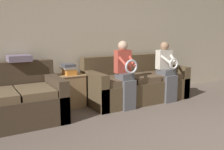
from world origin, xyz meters
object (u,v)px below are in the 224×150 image
Objects in this scene: child_left_seated at (125,72)px; side_shelf at (69,90)px; couch_main at (136,84)px; book_stack at (69,69)px; throw_pillow at (19,58)px; child_right_seated at (167,69)px; couch_side at (16,102)px.

side_shelf is at bearing 143.74° from child_left_seated.
side_shelf is at bearing 169.40° from couch_main.
book_stack is (-0.83, 0.62, 0.03)m from child_left_seated.
throw_pillow is (-0.85, 0.01, 0.64)m from side_shelf.
child_right_seated is 1.95m from side_shelf.
couch_main reaches higher than book_stack.
child_left_seated reaches higher than side_shelf.
couch_side is at bearing -112.46° from throw_pillow.
child_right_seated is 1.92m from book_stack.
child_right_seated is at bearing -18.71° from side_shelf.
side_shelf is 0.39m from book_stack.
couch_main is 3.43× the size of side_shelf.
child_left_seated reaches higher than book_stack.
throw_pillow is (-0.85, 0.01, 0.25)m from book_stack.
throw_pillow is at bearing 159.60° from child_left_seated.
throw_pillow is (-1.68, 0.63, 0.28)m from child_left_seated.
child_left_seated reaches higher than throw_pillow.
couch_side is 1.15× the size of child_right_seated.
couch_side is 1.12× the size of child_left_seated.
child_left_seated is at bearing -20.40° from throw_pillow.
book_stack is at bearing 169.21° from couch_main.
couch_main is at bearing 36.70° from child_left_seated.
couch_main is at bearing -10.60° from side_shelf.
child_left_seated is at bearing -143.30° from couch_main.
couch_main is 2.32m from couch_side.
child_left_seated is at bearing -36.56° from book_stack.
book_stack is 0.82× the size of throw_pillow.
couch_main is 1.52× the size of couch_side.
child_left_seated is 1.03× the size of child_right_seated.
couch_main is at bearing 2.16° from couch_side.
side_shelf is at bearing 161.29° from child_right_seated.
book_stack is at bearing 44.96° from side_shelf.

